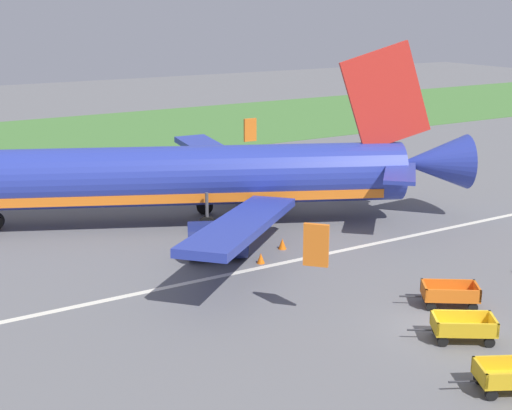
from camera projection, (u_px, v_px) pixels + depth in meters
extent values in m
plane|color=slate|center=(444.00, 331.00, 30.45)|extent=(220.00, 220.00, 0.00)
cube|color=#477A38|center=(70.00, 137.00, 75.22)|extent=(220.00, 28.00, 0.06)
cube|color=silver|center=(304.00, 258.00, 39.15)|extent=(120.00, 0.36, 0.01)
cylinder|color=#28389E|center=(165.00, 176.00, 44.35)|extent=(28.79, 15.92, 3.70)
cube|color=orange|center=(165.00, 192.00, 44.63)|extent=(25.99, 14.49, 0.56)
cone|color=#28389E|center=(433.00, 162.00, 45.93)|extent=(5.56, 5.08, 3.52)
cube|color=#28389E|center=(243.00, 224.00, 36.95)|extent=(11.25, 10.80, 1.35)
cube|color=orange|center=(316.00, 245.00, 30.73)|extent=(0.90, 0.94, 1.90)
cylinder|color=navy|center=(218.00, 240.00, 38.68)|extent=(3.79, 3.25, 2.10)
cube|color=#28389E|center=(223.00, 158.00, 52.94)|extent=(3.22, 13.11, 1.35)
cube|color=orange|center=(250.00, 130.00, 59.18)|extent=(1.11, 0.25, 1.90)
cylinder|color=navy|center=(208.00, 181.00, 51.69)|extent=(3.79, 3.25, 2.10)
cube|color=red|center=(385.00, 97.00, 44.45)|extent=(5.58, 2.83, 6.88)
cube|color=#28389E|center=(400.00, 173.00, 42.52)|extent=(4.85, 5.04, 0.24)
cube|color=#28389E|center=(372.00, 152.00, 48.65)|extent=(2.40, 5.38, 0.24)
cylinder|color=#4C4C51|center=(207.00, 209.00, 42.92)|extent=(0.20, 0.20, 2.04)
cylinder|color=black|center=(207.00, 225.00, 43.20)|extent=(1.19, 0.87, 1.10)
cylinder|color=#4C4C51|center=(204.00, 191.00, 47.14)|extent=(0.20, 0.20, 2.04)
cylinder|color=black|center=(205.00, 206.00, 47.41)|extent=(1.19, 0.87, 1.10)
cube|color=gold|center=(512.00, 379.00, 25.57)|extent=(2.86, 2.38, 0.08)
cube|color=gold|center=(505.00, 362.00, 26.11)|extent=(2.27, 1.22, 0.55)
cube|color=gold|center=(480.00, 372.00, 25.41)|extent=(0.72, 1.29, 0.55)
cylinder|color=#2D2D33|center=(462.00, 382.00, 25.47)|extent=(0.93, 0.52, 0.08)
cylinder|color=black|center=(491.00, 395.00, 25.04)|extent=(0.46, 0.34, 0.44)
cylinder|color=black|center=(480.00, 379.00, 26.12)|extent=(0.46, 0.34, 0.44)
cube|color=gold|center=(463.00, 330.00, 29.44)|extent=(2.86, 2.53, 0.08)
cube|color=gold|center=(468.00, 330.00, 28.73)|extent=(2.15, 1.44, 0.55)
cube|color=gold|center=(460.00, 316.00, 29.98)|extent=(2.15, 1.44, 0.55)
cube|color=gold|center=(434.00, 322.00, 29.40)|extent=(0.85, 1.23, 0.55)
cube|color=gold|center=(493.00, 323.00, 29.31)|extent=(0.85, 1.23, 0.55)
cylinder|color=#2D2D33|center=(419.00, 330.00, 29.52)|extent=(0.88, 0.61, 0.08)
cylinder|color=black|center=(443.00, 341.00, 29.01)|extent=(0.46, 0.37, 0.44)
cylinder|color=black|center=(437.00, 329.00, 30.08)|extent=(0.46, 0.37, 0.44)
cylinder|color=black|center=(489.00, 342.00, 28.93)|extent=(0.46, 0.37, 0.44)
cylinder|color=black|center=(482.00, 330.00, 30.01)|extent=(0.46, 0.37, 0.44)
cube|color=orange|center=(450.00, 296.00, 32.82)|extent=(2.86, 2.56, 0.08)
cube|color=orange|center=(453.00, 296.00, 32.11)|extent=(2.13, 1.48, 0.55)
cube|color=orange|center=(447.00, 285.00, 33.36)|extent=(2.13, 1.48, 0.55)
cube|color=orange|center=(424.00, 290.00, 32.80)|extent=(0.86, 1.22, 0.55)
cube|color=orange|center=(477.00, 291.00, 32.67)|extent=(0.86, 1.22, 0.55)
cylinder|color=#2D2D33|center=(410.00, 296.00, 32.93)|extent=(0.87, 0.62, 0.08)
cylinder|color=black|center=(431.00, 306.00, 32.40)|extent=(0.45, 0.38, 0.44)
cylinder|color=black|center=(427.00, 297.00, 33.48)|extent=(0.45, 0.38, 0.44)
cylinder|color=black|center=(473.00, 307.00, 32.30)|extent=(0.45, 0.38, 0.44)
cylinder|color=black|center=(467.00, 297.00, 33.38)|extent=(0.45, 0.38, 0.44)
cone|color=orange|center=(282.00, 244.00, 40.62)|extent=(0.47, 0.47, 0.62)
cone|color=orange|center=(261.00, 258.00, 38.37)|extent=(0.44, 0.44, 0.57)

